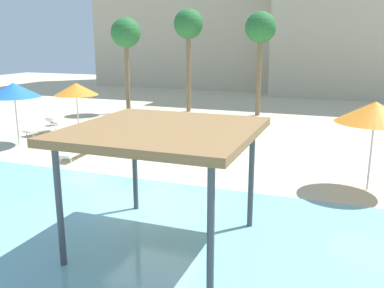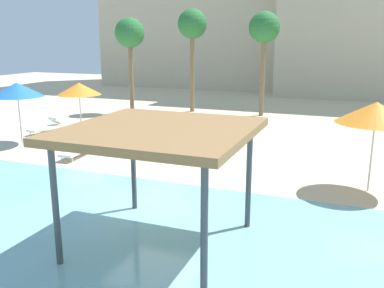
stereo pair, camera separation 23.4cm
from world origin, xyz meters
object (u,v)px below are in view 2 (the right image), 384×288
at_px(shade_pavilion, 160,135).
at_px(beach_umbrella_orange_1, 376,113).
at_px(beach_umbrella_orange_2, 79,89).
at_px(palm_tree_1, 130,35).
at_px(palm_tree_0, 192,27).
at_px(lounge_chair_2, 79,148).
at_px(beach_umbrella_blue_4, 17,90).
at_px(palm_tree_3, 264,30).
at_px(lounge_chair_1, 47,127).

height_order(shade_pavilion, beach_umbrella_orange_1, beach_umbrella_orange_1).
distance_m(shade_pavilion, beach_umbrella_orange_1, 7.28).
relative_size(beach_umbrella_orange_2, palm_tree_1, 0.44).
bearing_deg(palm_tree_0, lounge_chair_2, -91.07).
distance_m(beach_umbrella_blue_4, palm_tree_1, 9.92).
xyz_separation_m(beach_umbrella_orange_1, beach_umbrella_blue_4, (-14.85, 0.89, -0.01)).
relative_size(beach_umbrella_blue_4, palm_tree_1, 0.46).
relative_size(beach_umbrella_orange_2, beach_umbrella_blue_4, 0.95).
relative_size(beach_umbrella_orange_1, palm_tree_3, 0.45).
relative_size(beach_umbrella_orange_1, palm_tree_0, 0.43).
bearing_deg(shade_pavilion, beach_umbrella_orange_1, 51.41).
height_order(beach_umbrella_blue_4, palm_tree_0, palm_tree_0).
height_order(shade_pavilion, palm_tree_0, palm_tree_0).
height_order(beach_umbrella_orange_1, lounge_chair_1, beach_umbrella_orange_1).
height_order(shade_pavilion, palm_tree_3, palm_tree_3).
height_order(lounge_chair_2, palm_tree_0, palm_tree_0).
relative_size(beach_umbrella_orange_1, palm_tree_1, 0.47).
height_order(shade_pavilion, lounge_chair_1, shade_pavilion).
relative_size(shade_pavilion, lounge_chair_1, 2.01).
bearing_deg(beach_umbrella_orange_2, lounge_chair_1, 175.02).
bearing_deg(palm_tree_3, lounge_chair_1, -135.08).
distance_m(beach_umbrella_blue_4, lounge_chair_2, 4.44).
relative_size(shade_pavilion, palm_tree_0, 0.60).
relative_size(lounge_chair_1, lounge_chair_2, 1.02).
bearing_deg(palm_tree_3, shade_pavilion, -84.83).
height_order(beach_umbrella_orange_1, palm_tree_0, palm_tree_0).
distance_m(beach_umbrella_orange_2, lounge_chair_2, 4.14).
xyz_separation_m(beach_umbrella_orange_2, palm_tree_3, (6.91, 9.35, 2.89)).
bearing_deg(lounge_chair_2, palm_tree_0, 174.45).
bearing_deg(palm_tree_1, shade_pavilion, -58.57).
height_order(lounge_chair_1, palm_tree_0, palm_tree_0).
bearing_deg(lounge_chair_1, palm_tree_0, 162.71).
bearing_deg(palm_tree_1, beach_umbrella_blue_4, -92.49).
relative_size(beach_umbrella_blue_4, lounge_chair_2, 1.46).
distance_m(beach_umbrella_orange_2, palm_tree_0, 10.00).
bearing_deg(palm_tree_3, lounge_chair_2, -111.64).
height_order(lounge_chair_1, lounge_chair_2, same).
distance_m(beach_umbrella_orange_1, palm_tree_0, 16.65).
xyz_separation_m(shade_pavilion, beach_umbrella_orange_2, (-8.54, 8.73, -0.25)).
height_order(beach_umbrella_orange_2, beach_umbrella_blue_4, beach_umbrella_blue_4).
relative_size(beach_umbrella_orange_2, palm_tree_0, 0.40).
relative_size(beach_umbrella_blue_4, palm_tree_3, 0.44).
distance_m(shade_pavilion, lounge_chair_2, 9.00).
relative_size(lounge_chair_1, palm_tree_3, 0.31).
xyz_separation_m(beach_umbrella_blue_4, lounge_chair_2, (3.78, -0.83, -2.17)).
distance_m(beach_umbrella_orange_2, palm_tree_3, 11.98).
bearing_deg(lounge_chair_2, beach_umbrella_orange_2, -150.39).
bearing_deg(beach_umbrella_blue_4, shade_pavilion, -32.58).
bearing_deg(beach_umbrella_orange_1, lounge_chair_2, 179.67).
height_order(beach_umbrella_orange_2, palm_tree_0, palm_tree_0).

